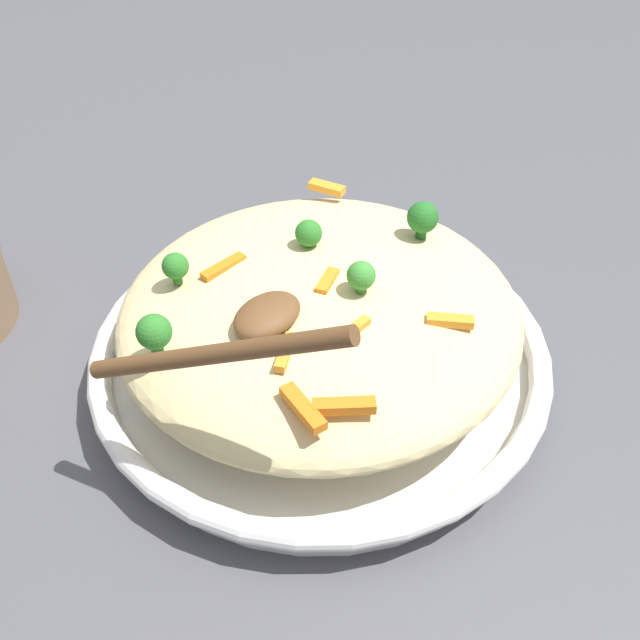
# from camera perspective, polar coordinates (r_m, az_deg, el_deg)

# --- Properties ---
(ground_plane) EXTENTS (2.40, 2.40, 0.00)m
(ground_plane) POSITION_cam_1_polar(r_m,az_deg,el_deg) (0.64, -0.00, -4.27)
(ground_plane) COLOR #4C4C51
(serving_bowl) EXTENTS (0.38, 0.38, 0.04)m
(serving_bowl) POSITION_cam_1_polar(r_m,az_deg,el_deg) (0.62, -0.00, -2.79)
(serving_bowl) COLOR white
(serving_bowl) RESTS_ON ground_plane
(pasta_mound) EXTENTS (0.32, 0.32, 0.07)m
(pasta_mound) POSITION_cam_1_polar(r_m,az_deg,el_deg) (0.59, -0.00, 0.61)
(pasta_mound) COLOR #DBC689
(pasta_mound) RESTS_ON serving_bowl
(carrot_piece_0) EXTENTS (0.03, 0.02, 0.01)m
(carrot_piece_0) POSITION_cam_1_polar(r_m,az_deg,el_deg) (0.51, -2.66, -2.45)
(carrot_piece_0) COLOR orange
(carrot_piece_0) RESTS_ON pasta_mound
(carrot_piece_1) EXTENTS (0.04, 0.01, 0.01)m
(carrot_piece_1) POSITION_cam_1_polar(r_m,az_deg,el_deg) (0.59, -7.38, 4.03)
(carrot_piece_1) COLOR orange
(carrot_piece_1) RESTS_ON pasta_mound
(carrot_piece_2) EXTENTS (0.02, 0.03, 0.01)m
(carrot_piece_2) POSITION_cam_1_polar(r_m,az_deg,el_deg) (0.69, 0.52, 10.08)
(carrot_piece_2) COLOR orange
(carrot_piece_2) RESTS_ON pasta_mound
(carrot_piece_3) EXTENTS (0.03, 0.02, 0.01)m
(carrot_piece_3) POSITION_cam_1_polar(r_m,az_deg,el_deg) (0.57, 0.81, 3.20)
(carrot_piece_3) COLOR orange
(carrot_piece_3) RESTS_ON pasta_mound
(carrot_piece_4) EXTENTS (0.03, 0.03, 0.01)m
(carrot_piece_4) POSITION_cam_1_polar(r_m,az_deg,el_deg) (0.55, 9.92, -0.05)
(carrot_piece_4) COLOR orange
(carrot_piece_4) RESTS_ON pasta_mound
(carrot_piece_5) EXTENTS (0.03, 0.01, 0.01)m
(carrot_piece_5) POSITION_cam_1_polar(r_m,az_deg,el_deg) (0.52, 2.55, -0.77)
(carrot_piece_5) COLOR orange
(carrot_piece_5) RESTS_ON pasta_mound
(carrot_piece_6) EXTENTS (0.02, 0.04, 0.01)m
(carrot_piece_6) POSITION_cam_1_polar(r_m,az_deg,el_deg) (0.48, -1.32, -6.72)
(carrot_piece_6) COLOR orange
(carrot_piece_6) RESTS_ON pasta_mound
(carrot_piece_7) EXTENTS (0.03, 0.04, 0.01)m
(carrot_piece_7) POSITION_cam_1_polar(r_m,az_deg,el_deg) (0.48, 1.86, -6.59)
(carrot_piece_7) COLOR orange
(carrot_piece_7) RESTS_ON pasta_mound
(broccoli_floret_0) EXTENTS (0.02, 0.02, 0.03)m
(broccoli_floret_0) POSITION_cam_1_polar(r_m,az_deg,el_deg) (0.55, 3.16, 3.38)
(broccoli_floret_0) COLOR #377928
(broccoli_floret_0) RESTS_ON pasta_mound
(broccoli_floret_1) EXTENTS (0.03, 0.03, 0.03)m
(broccoli_floret_1) POSITION_cam_1_polar(r_m,az_deg,el_deg) (0.62, 7.85, 7.73)
(broccoli_floret_1) COLOR #205B1C
(broccoli_floret_1) RESTS_ON pasta_mound
(broccoli_floret_2) EXTENTS (0.02, 0.02, 0.03)m
(broccoli_floret_2) POSITION_cam_1_polar(r_m,az_deg,el_deg) (0.52, -12.57, -0.94)
(broccoli_floret_2) COLOR #296820
(broccoli_floret_2) RESTS_ON pasta_mound
(broccoli_floret_3) EXTENTS (0.02, 0.02, 0.03)m
(broccoli_floret_3) POSITION_cam_1_polar(r_m,az_deg,el_deg) (0.58, -11.00, 4.03)
(broccoli_floret_3) COLOR #296820
(broccoli_floret_3) RESTS_ON pasta_mound
(broccoli_floret_4) EXTENTS (0.02, 0.02, 0.02)m
(broccoli_floret_4) POSITION_cam_1_polar(r_m,az_deg,el_deg) (0.60, -0.88, 6.64)
(broccoli_floret_4) COLOR #296820
(broccoli_floret_4) RESTS_ON pasta_mound
(serving_spoon) EXTENTS (0.15, 0.18, 0.10)m
(serving_spoon) POSITION_cam_1_polar(r_m,az_deg,el_deg) (0.49, -5.38, -0.87)
(serving_spoon) COLOR brown
(serving_spoon) RESTS_ON pasta_mound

